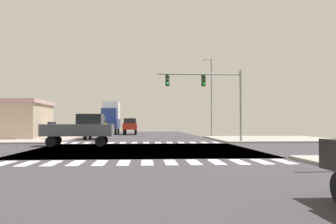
{
  "coord_description": "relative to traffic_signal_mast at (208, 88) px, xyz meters",
  "views": [
    {
      "loc": [
        0.16,
        -21.97,
        1.7
      ],
      "look_at": [
        2.29,
        9.97,
        2.72
      ],
      "focal_mm": 36.5,
      "sensor_mm": 36.0,
      "label": 1
    }
  ],
  "objects": [
    {
      "name": "ground",
      "position": [
        -5.6,
        -7.31,
        -4.73
      ],
      "size": [
        90.0,
        90.0,
        0.05
      ],
      "color": "#353138"
    },
    {
      "name": "sidewalk_corner_ne",
      "position": [
        7.4,
        4.69,
        -4.64
      ],
      "size": [
        12.0,
        12.0,
        0.14
      ],
      "color": "gray",
      "rests_on": "ground"
    },
    {
      "name": "sidewalk_corner_nw",
      "position": [
        -18.6,
        4.69,
        -4.64
      ],
      "size": [
        12.0,
        12.0,
        0.14
      ],
      "color": "gray",
      "rests_on": "ground"
    },
    {
      "name": "crosswalk_near",
      "position": [
        -5.85,
        -14.61,
        -4.7
      ],
      "size": [
        13.5,
        2.0,
        0.01
      ],
      "color": "white",
      "rests_on": "ground"
    },
    {
      "name": "crosswalk_far",
      "position": [
        -5.85,
        -0.01,
        -4.7
      ],
      "size": [
        13.5,
        2.0,
        0.01
      ],
      "color": "white",
      "rests_on": "ground"
    },
    {
      "name": "traffic_signal_mast",
      "position": [
        0.0,
        0.0,
        0.0
      ],
      "size": [
        7.42,
        0.55,
        6.33
      ],
      "color": "gray",
      "rests_on": "ground"
    },
    {
      "name": "street_lamp",
      "position": [
        2.3,
        11.18,
        0.82
      ],
      "size": [
        1.78,
        0.32,
        9.42
      ],
      "color": "gray",
      "rests_on": "ground"
    },
    {
      "name": "suv_crossing_1",
      "position": [
        -7.6,
        20.28,
        -3.31
      ],
      "size": [
        1.96,
        4.6,
        2.34
      ],
      "rotation": [
        0.0,
        0.0,
        3.14
      ],
      "color": "black",
      "rests_on": "ground"
    },
    {
      "name": "pickup_queued_1",
      "position": [
        -10.19,
        -3.81,
        -3.42
      ],
      "size": [
        5.1,
        2.0,
        2.35
      ],
      "rotation": [
        0.0,
        0.0,
        4.71
      ],
      "color": "black",
      "rests_on": "ground"
    },
    {
      "name": "box_truck_leading_1",
      "position": [
        -10.6,
        22.39,
        -2.14
      ],
      "size": [
        2.4,
        7.2,
        4.85
      ],
      "rotation": [
        0.0,
        0.0,
        3.14
      ],
      "color": "black",
      "rests_on": "ground"
    },
    {
      "name": "suv_middle_2",
      "position": [
        -10.6,
        6.57,
        -3.31
      ],
      "size": [
        1.96,
        4.6,
        2.34
      ],
      "rotation": [
        0.0,
        0.0,
        3.14
      ],
      "color": "black",
      "rests_on": "ground"
    }
  ]
}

